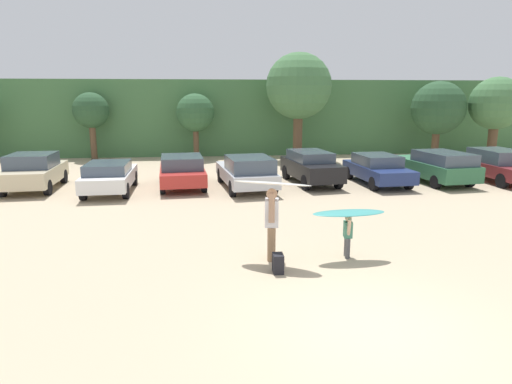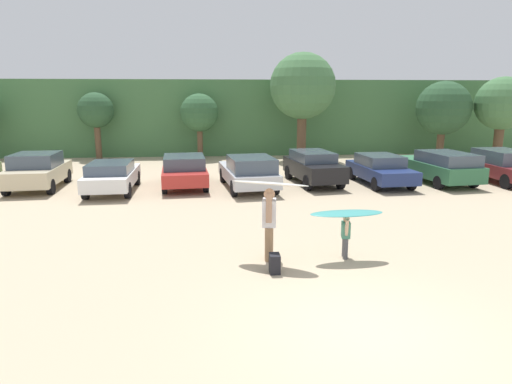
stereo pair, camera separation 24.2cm
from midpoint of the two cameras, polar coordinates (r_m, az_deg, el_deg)
name	(u,v)px [view 1 (the left image)]	position (r m, az deg, el deg)	size (l,w,h in m)	color
ground_plane	(377,329)	(8.37, 14.53, -16.81)	(120.00, 120.00, 0.00)	tan
hillside_ridge	(245,115)	(36.17, -1.58, 9.99)	(108.00, 12.00, 5.10)	#427042
tree_center_right	(91,111)	(30.13, -20.82, 9.76)	(2.23, 2.23, 4.27)	brown
tree_ridge_back	(195,113)	(28.91, -8.11, 10.07)	(2.43, 2.43, 4.20)	brown
tree_center	(299,87)	(28.31, 5.29, 13.43)	(4.11, 4.11, 6.69)	brown
tree_far_left	(438,108)	(30.91, 22.33, 10.00)	(3.38, 3.38, 4.97)	brown
tree_center_left	(496,104)	(31.75, 28.51, 9.98)	(3.26, 3.26, 5.21)	brown
parked_car_champagne	(34,171)	(21.57, -27.15, 2.42)	(2.21, 4.12, 1.59)	beige
parked_car_white	(110,176)	(19.65, -18.78, 1.99)	(1.99, 4.25, 1.32)	white
parked_car_red	(182,170)	(20.10, -9.90, 2.80)	(2.32, 4.48, 1.42)	#B72D28
parked_car_silver	(247,172)	(19.29, -1.57, 2.66)	(2.55, 4.92, 1.50)	silver
parked_car_black	(311,166)	(20.70, 6.78, 3.34)	(2.28, 4.37, 1.51)	black
parked_car_navy	(377,169)	(21.20, 15.14, 2.95)	(2.12, 4.37, 1.37)	navy
parked_car_forest_green	(435,166)	(22.48, 21.94, 3.19)	(2.46, 4.94, 1.52)	#2D6642
parked_car_maroon	(498,165)	(24.00, 28.66, 3.12)	(2.09, 4.43, 1.53)	maroon
person_adult	(272,220)	(10.93, 1.41, -3.59)	(0.40, 0.84, 1.81)	#8C6B4C
person_child	(348,233)	(11.36, 11.20, -5.30)	(0.24, 0.48, 1.11)	#4C4C51
surfboard_white	(272,183)	(10.62, 1.43, 1.13)	(2.02, 1.33, 0.17)	white
surfboard_teal	(349,213)	(11.13, 11.34, -2.68)	(1.88, 0.62, 0.11)	teal
backpack_dropped	(278,263)	(10.34, 2.19, -9.23)	(0.24, 0.34, 0.45)	black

